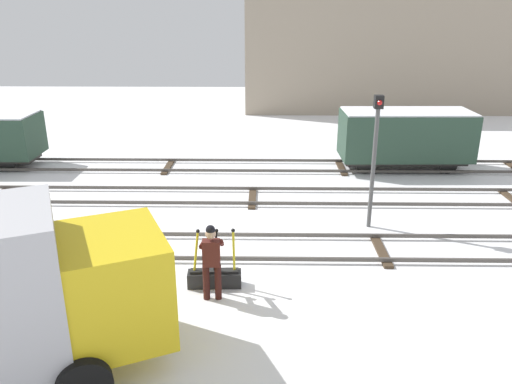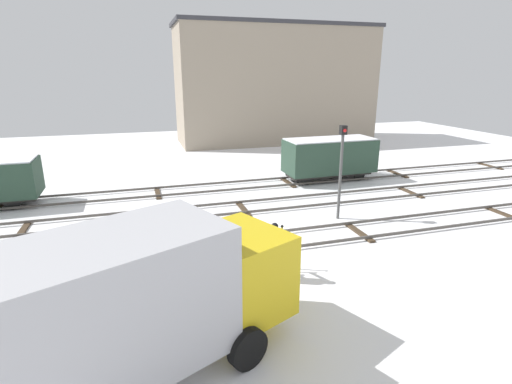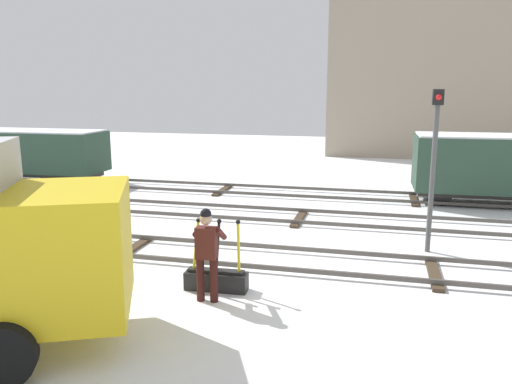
{
  "view_description": "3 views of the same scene",
  "coord_description": "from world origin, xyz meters",
  "px_view_note": "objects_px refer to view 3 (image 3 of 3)",
  "views": [
    {
      "loc": [
        0.39,
        -12.14,
        6.09
      ],
      "look_at": [
        0.17,
        1.33,
        1.18
      ],
      "focal_mm": 35.35,
      "sensor_mm": 36.0,
      "label": 1
    },
    {
      "loc": [
        -4.27,
        -12.25,
        5.86
      ],
      "look_at": [
        0.26,
        2.77,
        1.12
      ],
      "focal_mm": 27.72,
      "sensor_mm": 36.0,
      "label": 2
    },
    {
      "loc": [
        2.26,
        -10.85,
        3.94
      ],
      "look_at": [
        -0.59,
        0.84,
        1.44
      ],
      "focal_mm": 35.69,
      "sensor_mm": 36.0,
      "label": 3
    }
  ],
  "objects_px": {
    "switch_lever_frame": "(216,278)",
    "rail_worker": "(207,249)",
    "signal_post": "(434,155)",
    "freight_car_near_switch": "(30,152)",
    "freight_car_far_end": "(493,165)"
  },
  "relations": [
    {
      "from": "signal_post",
      "to": "freight_car_near_switch",
      "type": "distance_m",
      "value": 16.51
    },
    {
      "from": "rail_worker",
      "to": "freight_car_far_end",
      "type": "distance_m",
      "value": 11.86
    },
    {
      "from": "switch_lever_frame",
      "to": "freight_car_near_switch",
      "type": "distance_m",
      "value": 14.55
    },
    {
      "from": "switch_lever_frame",
      "to": "rail_worker",
      "type": "bearing_deg",
      "value": -92.1
    },
    {
      "from": "rail_worker",
      "to": "switch_lever_frame",
      "type": "bearing_deg",
      "value": 87.9
    },
    {
      "from": "switch_lever_frame",
      "to": "signal_post",
      "type": "bearing_deg",
      "value": 36.88
    },
    {
      "from": "signal_post",
      "to": "switch_lever_frame",
      "type": "bearing_deg",
      "value": -140.7
    },
    {
      "from": "switch_lever_frame",
      "to": "freight_car_near_switch",
      "type": "xyz_separation_m",
      "value": [
        -11.18,
        9.24,
        1.03
      ]
    },
    {
      "from": "switch_lever_frame",
      "to": "freight_car_near_switch",
      "type": "bearing_deg",
      "value": 138.01
    },
    {
      "from": "signal_post",
      "to": "freight_car_near_switch",
      "type": "relative_size",
      "value": 0.61
    },
    {
      "from": "signal_post",
      "to": "freight_car_far_end",
      "type": "xyz_separation_m",
      "value": [
        2.46,
        5.76,
        -1.01
      ]
    },
    {
      "from": "freight_car_far_end",
      "to": "signal_post",
      "type": "bearing_deg",
      "value": -114.32
    },
    {
      "from": "switch_lever_frame",
      "to": "freight_car_near_switch",
      "type": "relative_size",
      "value": 0.23
    },
    {
      "from": "switch_lever_frame",
      "to": "freight_car_near_switch",
      "type": "height_order",
      "value": "freight_car_near_switch"
    },
    {
      "from": "freight_car_far_end",
      "to": "freight_car_near_switch",
      "type": "distance_m",
      "value": 17.9
    }
  ]
}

